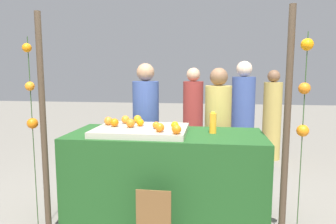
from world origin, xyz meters
TOP-DOWN VIEW (x-y plane):
  - ground_plane at (0.00, 0.00)m, footprint 24.00×24.00m
  - stall_counter at (0.00, 0.00)m, footprint 2.00×0.87m
  - orange_tray at (-0.25, -0.03)m, footprint 0.93×0.71m
  - orange_0 at (0.14, -0.33)m, footprint 0.09×0.09m
  - orange_1 at (0.10, -0.09)m, footprint 0.08×0.08m
  - orange_2 at (-0.54, -0.03)m, footprint 0.09×0.09m
  - orange_3 at (-0.28, 0.03)m, footprint 0.08×0.08m
  - orange_4 at (-0.09, -0.09)m, footprint 0.07×0.07m
  - orange_5 at (-0.63, 0.05)m, footprint 0.09×0.09m
  - orange_6 at (-0.48, 0.18)m, footprint 0.09×0.09m
  - orange_7 at (-0.02, -0.25)m, footprint 0.09×0.09m
  - orange_8 at (-0.36, -0.06)m, footprint 0.09×0.09m
  - orange_9 at (-0.35, 0.23)m, footprint 0.09×0.09m
  - juice_bottle at (0.48, 0.06)m, footprint 0.07×0.07m
  - chalkboard_sign at (-0.02, -0.61)m, footprint 0.31×0.03m
  - vendor_left at (-0.37, 0.75)m, footprint 0.33×0.33m
  - vendor_right at (0.55, 0.71)m, footprint 0.32×0.32m
  - crowd_person_0 at (0.17, 1.90)m, footprint 0.33×0.33m
  - crowd_person_1 at (0.94, 1.63)m, footprint 0.35×0.35m
  - crowd_person_2 at (1.55, 2.53)m, footprint 0.32×0.32m
  - canopy_post_left at (-1.08, -0.47)m, footprint 0.06×0.06m
  - canopy_post_right at (1.08, -0.47)m, footprint 0.06×0.06m
  - garland_strand_left at (-1.19, -0.48)m, footprint 0.10×0.11m
  - garland_strand_right at (1.19, -0.51)m, footprint 0.10×0.10m

SIDE VIEW (x-z plane):
  - ground_plane at x=0.00m, z-range 0.00..0.00m
  - chalkboard_sign at x=-0.02m, z-range -0.01..0.56m
  - stall_counter at x=0.00m, z-range 0.00..0.94m
  - crowd_person_2 at x=1.55m, z-range -0.05..1.54m
  - vendor_right at x=0.55m, z-range -0.06..1.56m
  - crowd_person_0 at x=0.17m, z-range -0.06..1.57m
  - vendor_left at x=-0.37m, z-range -0.06..1.61m
  - crowd_person_1 at x=0.94m, z-range -0.06..1.66m
  - orange_tray at x=-0.25m, z-range 0.94..1.00m
  - orange_4 at x=-0.09m, z-range 1.00..1.07m
  - orange_1 at x=0.10m, z-range 1.00..1.07m
  - orange_3 at x=-0.28m, z-range 1.00..1.07m
  - orange_0 at x=0.14m, z-range 1.00..1.08m
  - orange_7 at x=-0.02m, z-range 1.00..1.08m
  - orange_6 at x=-0.48m, z-range 1.00..1.08m
  - orange_2 at x=-0.54m, z-range 1.00..1.08m
  - orange_9 at x=-0.35m, z-range 1.00..1.08m
  - orange_8 at x=-0.36m, z-range 1.00..1.09m
  - orange_5 at x=-0.63m, z-range 1.00..1.09m
  - juice_bottle at x=0.48m, z-range 0.93..1.15m
  - canopy_post_left at x=-1.08m, z-range 0.00..2.10m
  - canopy_post_right at x=1.08m, z-range 0.00..2.10m
  - garland_strand_left at x=-1.19m, z-range 0.40..2.28m
  - garland_strand_right at x=1.19m, z-range 0.47..2.35m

